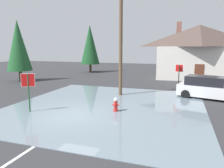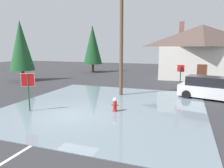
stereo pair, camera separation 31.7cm
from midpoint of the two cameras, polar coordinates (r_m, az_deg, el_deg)
name	(u,v)px [view 2 (the right image)]	position (r m, az deg, el deg)	size (l,w,h in m)	color
ground_plane	(71,116)	(12.55, -10.34, -8.51)	(80.00, 80.00, 0.10)	#2D2D30
flood_puddle	(107,106)	(14.17, -0.82, -5.92)	(12.39, 12.80, 0.03)	slate
lane_stop_bar	(64,127)	(10.87, -12.10, -11.22)	(3.05, 0.30, 0.01)	silver
lane_center_stripe	(14,156)	(8.72, -23.98, -17.39)	(3.53, 0.14, 0.01)	silver
stop_sign_near	(28,84)	(13.53, -21.06, -0.06)	(0.72, 0.38, 2.36)	#1E4C28
fire_hydrant	(115,105)	(12.90, 1.49, -5.63)	(0.44, 0.37, 0.87)	#AD231E
utility_pole	(121,39)	(16.92, 3.09, 12.13)	(1.60, 0.28, 8.73)	brown
stop_sign_far	(181,72)	(20.60, 18.42, 3.12)	(0.68, 0.10, 2.30)	#1E4C28
house	(201,51)	(28.10, 23.14, 8.12)	(10.43, 5.76, 7.04)	beige
parked_car	(209,88)	(17.69, 25.24, -1.07)	(4.87, 2.93, 1.69)	silver
pine_tree_tall_left	(93,45)	(33.26, -4.98, 10.50)	(2.89, 2.89, 7.22)	#4C3823
pine_tree_mid_left	(21,46)	(26.50, -23.00, 9.51)	(2.76, 2.76, 6.89)	#4C3823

